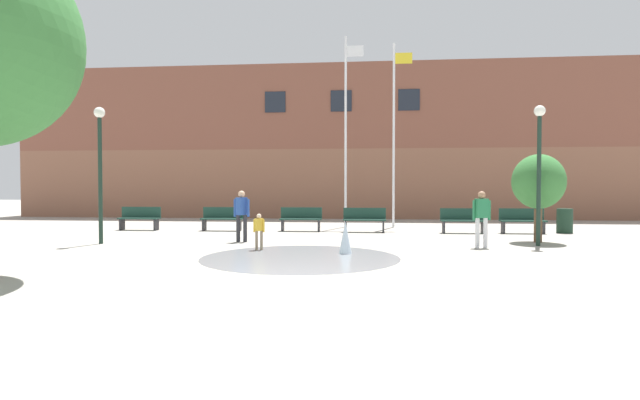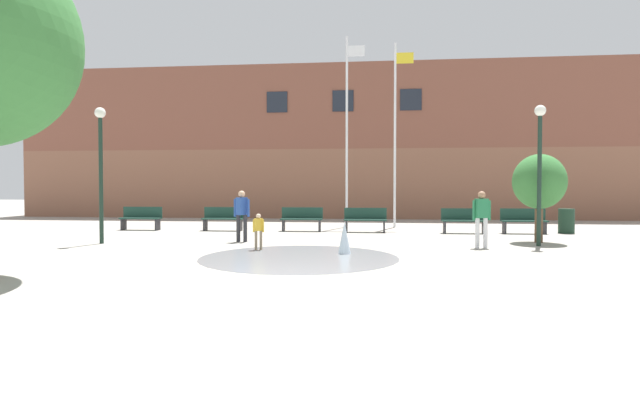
# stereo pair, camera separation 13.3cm
# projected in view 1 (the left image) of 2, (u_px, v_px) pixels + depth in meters

# --- Properties ---
(ground_plane) EXTENTS (100.00, 100.00, 0.00)m
(ground_plane) POSITION_uv_depth(u_px,v_px,m) (287.00, 284.00, 8.79)
(ground_plane) COLOR #9E998E
(library_building) EXTENTS (36.00, 6.05, 8.21)m
(library_building) POSITION_uv_depth(u_px,v_px,m) (344.00, 145.00, 29.10)
(library_building) COLOR brown
(library_building) RESTS_ON ground
(splash_fountain) EXTENTS (4.81, 4.81, 0.83)m
(splash_fountain) POSITION_uv_depth(u_px,v_px,m) (316.00, 251.00, 12.27)
(splash_fountain) COLOR gray
(splash_fountain) RESTS_ON ground
(park_bench_far_left) EXTENTS (1.60, 0.44, 0.91)m
(park_bench_far_left) POSITION_uv_depth(u_px,v_px,m) (140.00, 218.00, 19.59)
(park_bench_far_left) COLOR #28282D
(park_bench_far_left) RESTS_ON ground
(park_bench_left_of_flagpoles) EXTENTS (1.60, 0.44, 0.91)m
(park_bench_left_of_flagpoles) POSITION_uv_depth(u_px,v_px,m) (222.00, 218.00, 19.32)
(park_bench_left_of_flagpoles) COLOR #28282D
(park_bench_left_of_flagpoles) RESTS_ON ground
(park_bench_center) EXTENTS (1.60, 0.44, 0.91)m
(park_bench_center) POSITION_uv_depth(u_px,v_px,m) (301.00, 219.00, 19.13)
(park_bench_center) COLOR #28282D
(park_bench_center) RESTS_ON ground
(park_bench_under_right_flagpole) EXTENTS (1.60, 0.44, 0.91)m
(park_bench_under_right_flagpole) POSITION_uv_depth(u_px,v_px,m) (365.00, 219.00, 18.72)
(park_bench_under_right_flagpole) COLOR #28282D
(park_bench_under_right_flagpole) RESTS_ON ground
(park_bench_near_trashcan) EXTENTS (1.60, 0.44, 0.91)m
(park_bench_near_trashcan) POSITION_uv_depth(u_px,v_px,m) (463.00, 220.00, 18.29)
(park_bench_near_trashcan) COLOR #28282D
(park_bench_near_trashcan) RESTS_ON ground
(park_bench_far_right) EXTENTS (1.60, 0.44, 0.91)m
(park_bench_far_right) POSITION_uv_depth(u_px,v_px,m) (522.00, 220.00, 18.20)
(park_bench_far_right) COLOR #28282D
(park_bench_far_right) RESTS_ON ground
(child_running) EXTENTS (0.31, 0.23, 0.99)m
(child_running) POSITION_uv_depth(u_px,v_px,m) (259.00, 229.00, 13.47)
(child_running) COLOR #89755B
(child_running) RESTS_ON ground
(adult_near_bench) EXTENTS (0.50, 0.39, 1.59)m
(adult_near_bench) POSITION_uv_depth(u_px,v_px,m) (242.00, 212.00, 15.41)
(adult_near_bench) COLOR #28282D
(adult_near_bench) RESTS_ON ground
(adult_watching) EXTENTS (0.50, 0.30, 1.59)m
(adult_watching) POSITION_uv_depth(u_px,v_px,m) (482.00, 215.00, 13.96)
(adult_watching) COLOR silver
(adult_watching) RESTS_ON ground
(flagpole_left) EXTENTS (0.80, 0.10, 8.01)m
(flagpole_left) POSITION_uv_depth(u_px,v_px,m) (346.00, 126.00, 21.00)
(flagpole_left) COLOR silver
(flagpole_left) RESTS_ON ground
(flagpole_right) EXTENTS (0.80, 0.10, 7.67)m
(flagpole_right) POSITION_uv_depth(u_px,v_px,m) (394.00, 130.00, 20.81)
(flagpole_right) COLOR silver
(flagpole_right) RESTS_ON ground
(lamp_post_left_lane) EXTENTS (0.32, 0.32, 4.08)m
(lamp_post_left_lane) POSITION_uv_depth(u_px,v_px,m) (100.00, 155.00, 14.88)
(lamp_post_left_lane) COLOR #192D23
(lamp_post_left_lane) RESTS_ON ground
(lamp_post_right_lane) EXTENTS (0.32, 0.32, 4.05)m
(lamp_post_right_lane) POSITION_uv_depth(u_px,v_px,m) (539.00, 155.00, 14.34)
(lamp_post_right_lane) COLOR #192D23
(lamp_post_right_lane) RESTS_ON ground
(trash_can) EXTENTS (0.56, 0.56, 0.90)m
(trash_can) POSITION_uv_depth(u_px,v_px,m) (565.00, 221.00, 18.36)
(trash_can) COLOR #193323
(trash_can) RESTS_ON ground
(street_tree_near_building) EXTENTS (1.58, 1.58, 2.71)m
(street_tree_near_building) POSITION_uv_depth(u_px,v_px,m) (539.00, 182.00, 15.28)
(street_tree_near_building) COLOR brown
(street_tree_near_building) RESTS_ON ground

